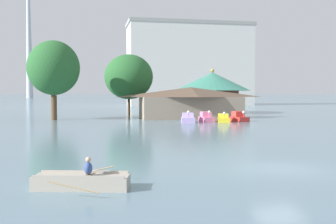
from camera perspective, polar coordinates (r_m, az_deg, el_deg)
name	(u,v)px	position (r m, az deg, el deg)	size (l,w,h in m)	color
ground_plane	(279,169)	(21.45, 15.56, -7.82)	(2000.00, 2000.00, 0.00)	slate
rowboat_with_rower	(82,181)	(16.79, -12.24, -9.68)	(4.02, 3.48, 1.32)	#ADA393
pedal_boat_lavender	(188,119)	(51.93, 2.87, -0.95)	(2.20, 3.12, 1.62)	#B299D8
pedal_boat_pink	(206,118)	(53.15, 5.50, -0.85)	(1.64, 2.60, 1.57)	pink
pedal_boat_yellow	(223,119)	(53.10, 7.92, -0.96)	(2.00, 2.70, 1.42)	yellow
pedal_boat_red	(239,117)	(54.86, 10.11, -0.76)	(2.22, 2.78, 1.49)	red
boathouse	(191,102)	(60.65, 3.27, 1.44)	(16.29, 6.93, 4.72)	gray
green_roof_pavilion	(212,89)	(75.96, 6.35, 3.27)	(14.34, 14.34, 8.40)	brown
shoreline_tree_tall_left	(54,68)	(59.26, -16.05, 6.06)	(7.38, 7.38, 11.29)	brown
shoreline_tree_mid	(129,77)	(65.99, -5.63, 5.03)	(7.96, 7.96, 10.16)	brown
background_building_block	(189,64)	(122.24, 3.06, 6.80)	(37.62, 13.78, 24.85)	silver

